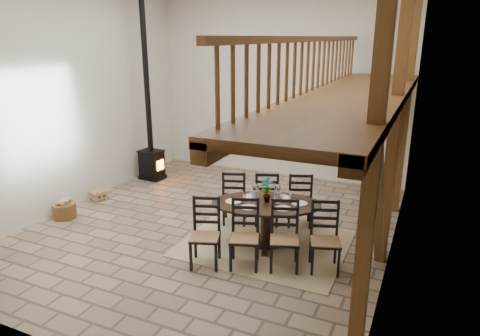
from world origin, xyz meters
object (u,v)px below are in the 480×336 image
at_px(log_basket, 64,210).
at_px(wood_stove, 150,139).
at_px(dining_table, 266,225).
at_px(log_stack, 99,195).

bearing_deg(log_basket, wood_stove, 86.92).
distance_m(dining_table, log_stack, 4.59).
distance_m(dining_table, log_basket, 4.51).
bearing_deg(wood_stove, log_basket, -88.96).
height_order(dining_table, wood_stove, wood_stove).
height_order(dining_table, log_stack, dining_table).
bearing_deg(wood_stove, dining_table, -25.40).
bearing_deg(dining_table, log_stack, 153.25).
bearing_deg(log_stack, log_basket, -86.08).
height_order(wood_stove, log_stack, wood_stove).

